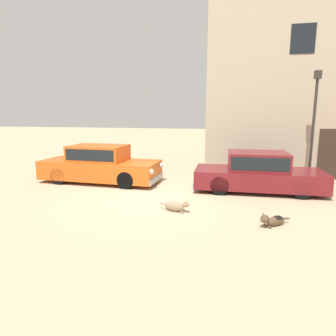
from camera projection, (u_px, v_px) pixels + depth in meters
name	position (u px, v px, depth m)	size (l,w,h in m)	color
ground_plane	(146.00, 194.00, 9.97)	(80.00, 80.00, 0.00)	tan
parked_sedan_nearest	(100.00, 164.00, 11.61)	(4.84, 1.88, 1.47)	#D15619
parked_sedan_second	(258.00, 172.00, 10.29)	(4.54, 1.83, 1.39)	maroon
stray_dog_spotted	(176.00, 206.00, 8.22)	(0.95, 0.37, 0.37)	#997F60
stray_dog_tan	(273.00, 220.00, 7.15)	(0.82, 0.65, 0.37)	brown
street_lamp	(314.00, 115.00, 10.59)	(0.22, 0.22, 4.19)	#2D2B28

